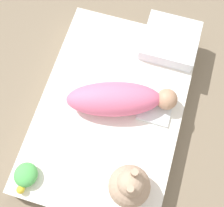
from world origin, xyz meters
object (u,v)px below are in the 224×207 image
at_px(pillow, 170,41).
at_px(bunny_plush, 130,185).
at_px(turtle_plush, 26,176).
at_px(swaddled_baby, 118,99).

distance_m(pillow, bunny_plush, 0.90).
bearing_deg(pillow, turtle_plush, -28.41).
relative_size(pillow, bunny_plush, 0.89).
relative_size(swaddled_baby, bunny_plush, 1.70).
relative_size(swaddled_baby, pillow, 1.90).
bearing_deg(turtle_plush, bunny_plush, 100.26).
height_order(pillow, turtle_plush, pillow).
bearing_deg(turtle_plush, swaddled_baby, 146.67).
distance_m(swaddled_baby, pillow, 0.51).
distance_m(swaddled_baby, turtle_plush, 0.63).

